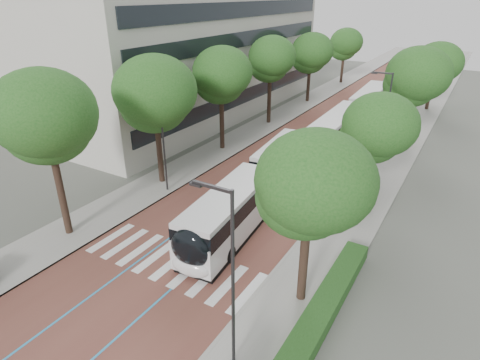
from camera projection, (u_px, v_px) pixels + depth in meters
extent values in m
plane|color=#51544C|center=(158.00, 271.00, 22.35)|extent=(160.00, 160.00, 0.00)
cube|color=brown|center=(360.00, 109.00, 53.41)|extent=(11.00, 140.00, 0.02)
cube|color=gray|center=(307.00, 101.00, 56.87)|extent=(4.00, 140.00, 0.12)
cube|color=gray|center=(420.00, 116.00, 49.90)|extent=(4.00, 140.00, 0.12)
cube|color=gray|center=(320.00, 103.00, 55.99)|extent=(0.20, 140.00, 0.14)
cube|color=gray|center=(404.00, 114.00, 50.79)|extent=(0.20, 140.00, 0.14)
cube|color=silver|center=(111.00, 238.00, 25.35)|extent=(0.55, 3.60, 0.01)
cube|color=silver|center=(125.00, 243.00, 24.77)|extent=(0.55, 3.60, 0.01)
cube|color=silver|center=(140.00, 249.00, 24.19)|extent=(0.55, 3.60, 0.01)
cube|color=silver|center=(156.00, 256.00, 23.61)|extent=(0.55, 3.60, 0.01)
cube|color=silver|center=(173.00, 262.00, 23.03)|extent=(0.55, 3.60, 0.01)
cube|color=silver|center=(190.00, 269.00, 22.45)|extent=(0.55, 3.60, 0.01)
cube|color=silver|center=(208.00, 277.00, 21.87)|extent=(0.55, 3.60, 0.01)
cube|color=silver|center=(228.00, 285.00, 21.29)|extent=(0.55, 3.60, 0.01)
cube|color=silver|center=(248.00, 293.00, 20.70)|extent=(0.55, 3.60, 0.01)
cube|color=#2689C1|center=(348.00, 107.00, 54.15)|extent=(0.12, 126.00, 0.01)
cube|color=#2689C1|center=(372.00, 110.00, 52.66)|extent=(0.12, 126.00, 0.01)
cube|color=#B0ADA3|center=(185.00, 55.00, 50.18)|extent=(18.00, 40.00, 14.00)
cube|color=black|center=(247.00, 95.00, 47.68)|extent=(0.12, 38.00, 1.60)
cube|color=black|center=(247.00, 67.00, 46.31)|extent=(0.12, 38.00, 1.60)
cube|color=black|center=(248.00, 38.00, 44.95)|extent=(0.12, 38.00, 1.60)
cube|color=black|center=(248.00, 9.00, 43.68)|extent=(0.12, 38.00, 1.60)
cube|color=#1B3D15|center=(313.00, 328.00, 17.90)|extent=(1.20, 14.00, 0.80)
cylinder|color=#2C2C2E|center=(233.00, 284.00, 15.11)|extent=(0.14, 0.14, 8.00)
cube|color=#2C2C2E|center=(212.00, 187.00, 13.82)|extent=(1.70, 0.12, 0.12)
cube|color=#2C2C2E|center=(196.00, 184.00, 14.18)|extent=(0.50, 0.20, 0.10)
cylinder|color=#2C2C2E|center=(386.00, 120.00, 34.52)|extent=(0.14, 0.14, 8.00)
cube|color=#2C2C2E|center=(383.00, 73.00, 33.24)|extent=(1.70, 0.12, 0.12)
cube|color=#2C2C2E|center=(374.00, 73.00, 33.60)|extent=(0.50, 0.20, 0.10)
cylinder|color=#2C2C2E|center=(163.00, 141.00, 29.65)|extent=(0.14, 0.14, 8.00)
cylinder|color=black|center=(62.00, 197.00, 24.71)|extent=(0.44, 0.44, 5.30)
ellipsoid|color=#1B4E19|center=(46.00, 122.00, 22.66)|extent=(5.83, 5.83, 4.95)
cylinder|color=black|center=(160.00, 154.00, 31.78)|extent=(0.44, 0.44, 4.95)
ellipsoid|color=#1B4E19|center=(155.00, 98.00, 29.86)|extent=(6.21, 6.21, 5.28)
cylinder|color=black|center=(222.00, 125.00, 38.77)|extent=(0.44, 0.44, 4.93)
ellipsoid|color=#1B4E19|center=(221.00, 78.00, 36.86)|extent=(5.49, 5.49, 4.67)
cylinder|color=black|center=(269.00, 102.00, 46.51)|extent=(0.44, 0.44, 5.05)
ellipsoid|color=#1B4E19|center=(270.00, 61.00, 44.55)|extent=(5.24, 5.24, 4.45)
cylinder|color=black|center=(308.00, 86.00, 55.94)|extent=(0.44, 0.44, 4.53)
ellipsoid|color=#1B4E19|center=(310.00, 55.00, 54.18)|extent=(5.62, 5.62, 4.77)
cylinder|color=black|center=(342.00, 70.00, 67.63)|extent=(0.44, 0.44, 4.33)
ellipsoid|color=#1B4E19|center=(345.00, 46.00, 65.95)|extent=(5.29, 5.29, 4.50)
cylinder|color=black|center=(303.00, 264.00, 19.39)|extent=(0.44, 0.44, 4.40)
ellipsoid|color=#1B4E19|center=(310.00, 190.00, 17.69)|extent=(5.29, 5.29, 4.50)
cylinder|color=black|center=(368.00, 179.00, 28.82)|extent=(0.44, 0.44, 3.89)
ellipsoid|color=#1B4E19|center=(375.00, 132.00, 27.31)|extent=(5.07, 5.07, 4.31)
cylinder|color=black|center=(406.00, 124.00, 39.52)|extent=(0.44, 0.44, 4.70)
ellipsoid|color=#1B4E19|center=(414.00, 80.00, 37.70)|extent=(5.95, 5.95, 5.06)
cylinder|color=black|center=(429.00, 95.00, 52.11)|extent=(0.44, 0.44, 3.92)
ellipsoid|color=#1B4E19|center=(435.00, 67.00, 50.59)|extent=(5.99, 5.99, 5.10)
cylinder|color=black|center=(262.00, 181.00, 28.89)|extent=(2.37, 1.11, 2.30)
cube|color=silver|center=(230.00, 220.00, 24.92)|extent=(3.37, 9.55, 1.82)
cube|color=black|center=(230.00, 204.00, 24.44)|extent=(3.39, 9.37, 0.97)
cube|color=silver|center=(229.00, 194.00, 24.17)|extent=(3.30, 9.36, 0.31)
cube|color=black|center=(230.00, 235.00, 25.39)|extent=(3.28, 9.18, 0.35)
cube|color=silver|center=(282.00, 166.00, 32.64)|extent=(3.22, 7.94, 1.82)
cube|color=black|center=(283.00, 153.00, 32.16)|extent=(3.24, 7.79, 0.97)
cube|color=silver|center=(283.00, 145.00, 31.88)|extent=(3.15, 7.78, 0.31)
cube|color=black|center=(281.00, 178.00, 33.10)|extent=(3.14, 7.63, 0.35)
ellipsoid|color=black|center=(190.00, 248.00, 20.91)|extent=(2.44, 1.32, 2.28)
ellipsoid|color=silver|center=(191.00, 266.00, 21.35)|extent=(2.43, 1.22, 1.14)
cylinder|color=black|center=(196.00, 245.00, 23.83)|extent=(0.39, 1.02, 1.00)
cylinder|color=black|center=(230.00, 254.00, 22.95)|extent=(0.39, 1.02, 1.00)
cylinder|color=black|center=(276.00, 165.00, 34.77)|extent=(0.39, 1.02, 1.00)
cylinder|color=black|center=(301.00, 170.00, 33.89)|extent=(0.39, 1.02, 1.00)
cylinder|color=black|center=(235.00, 205.00, 28.20)|extent=(0.39, 1.02, 1.00)
cylinder|color=black|center=(265.00, 212.00, 27.32)|extent=(0.39, 1.02, 1.00)
cube|color=silver|center=(336.00, 133.00, 40.23)|extent=(2.75, 12.05, 1.82)
cube|color=black|center=(337.00, 122.00, 39.74)|extent=(2.79, 11.81, 0.97)
cube|color=silver|center=(338.00, 116.00, 39.47)|extent=(2.70, 11.81, 0.31)
cube|color=black|center=(335.00, 143.00, 40.69)|extent=(2.69, 11.57, 0.35)
ellipsoid|color=black|center=(317.00, 144.00, 35.31)|extent=(2.37, 1.15, 2.28)
ellipsoid|color=silver|center=(316.00, 156.00, 35.76)|extent=(2.37, 1.05, 1.14)
cylinder|color=black|center=(312.00, 149.00, 38.23)|extent=(0.32, 1.01, 1.00)
cylinder|color=black|center=(335.00, 154.00, 37.21)|extent=(0.32, 1.01, 1.00)
cylinder|color=black|center=(336.00, 129.00, 44.04)|extent=(0.32, 1.01, 1.00)
cylinder|color=black|center=(357.00, 132.00, 43.03)|extent=(0.32, 1.01, 1.00)
cube|color=silver|center=(369.00, 105.00, 50.32)|extent=(3.02, 12.10, 1.82)
cube|color=black|center=(370.00, 96.00, 49.84)|extent=(3.05, 11.86, 0.97)
cube|color=silver|center=(371.00, 91.00, 49.56)|extent=(2.96, 11.86, 0.31)
cube|color=black|center=(368.00, 113.00, 50.78)|extent=(2.95, 11.62, 0.35)
ellipsoid|color=black|center=(359.00, 110.00, 45.35)|extent=(2.40, 1.20, 2.28)
ellipsoid|color=silver|center=(357.00, 120.00, 45.79)|extent=(2.39, 1.10, 1.14)
cylinder|color=black|center=(352.00, 117.00, 48.27)|extent=(0.34, 1.01, 1.00)
cylinder|color=black|center=(371.00, 119.00, 47.29)|extent=(0.34, 1.01, 1.00)
cylinder|color=black|center=(366.00, 103.00, 54.16)|extent=(0.34, 1.01, 1.00)
cylinder|color=black|center=(383.00, 105.00, 53.18)|extent=(0.34, 1.01, 1.00)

